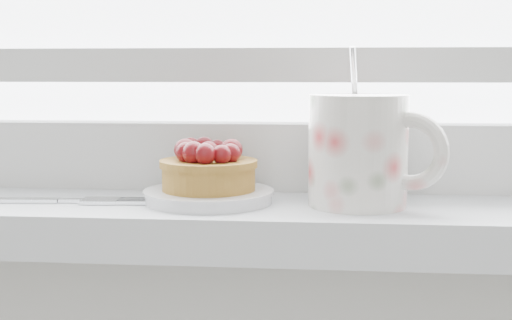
# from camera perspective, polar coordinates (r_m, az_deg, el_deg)

# --- Properties ---
(saucer) EXTENTS (0.12, 0.12, 0.01)m
(saucer) POSITION_cam_1_polar(r_m,az_deg,el_deg) (0.68, -3.79, -2.90)
(saucer) COLOR silver
(saucer) RESTS_ON windowsill
(raspberry_tart) EXTENTS (0.09, 0.09, 0.05)m
(raspberry_tart) POSITION_cam_1_polar(r_m,az_deg,el_deg) (0.67, -3.84, -0.57)
(raspberry_tart) COLOR brown
(raspberry_tart) RESTS_ON saucer
(floral_mug) EXTENTS (0.14, 0.12, 0.15)m
(floral_mug) POSITION_cam_1_polar(r_m,az_deg,el_deg) (0.66, 8.45, 0.93)
(floral_mug) COLOR silver
(floral_mug) RESTS_ON windowsill
(fork) EXTENTS (0.22, 0.04, 0.00)m
(fork) POSITION_cam_1_polar(r_m,az_deg,el_deg) (0.71, -16.97, -3.11)
(fork) COLOR silver
(fork) RESTS_ON windowsill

